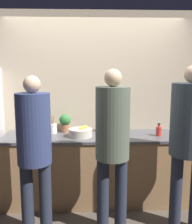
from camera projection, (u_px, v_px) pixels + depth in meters
The scene contains 12 objects.
ground_plane at pixel (96, 214), 3.11m from camera, with size 14.00×14.00×0.00m, color #4C4238.
wall_back at pixel (95, 103), 3.64m from camera, with size 5.20×0.06×2.60m.
counter at pixel (95, 167), 3.43m from camera, with size 2.46×0.72×0.92m.
person_left at pixel (34, 144), 2.54m from camera, with size 0.35×0.35×1.72m.
person_center at pixel (112, 138), 2.58m from camera, with size 0.35×0.35×1.78m.
person_right at pixel (190, 131), 2.64m from camera, with size 0.41×0.41×1.82m.
fruit_bowl at pixel (81, 133), 3.26m from camera, with size 0.31×0.31×0.14m.
utensil_crock at pixel (53, 128), 3.44m from camera, with size 0.11×0.11×0.25m.
bottle_red at pixel (159, 131), 3.30m from camera, with size 0.07×0.07×0.17m.
bottle_green at pixel (120, 129), 3.46m from camera, with size 0.07×0.07×0.14m.
cup_red at pixel (99, 128), 3.58m from camera, with size 0.08×0.08×0.08m.
potted_plant at pixel (65, 122), 3.51m from camera, with size 0.16×0.16×0.25m.
Camera 1 is at (-0.11, -2.87, 1.74)m, focal length 40.00 mm.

